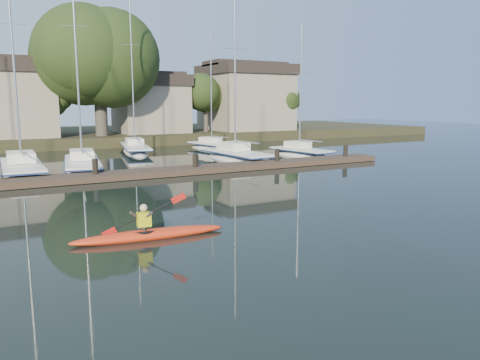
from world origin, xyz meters
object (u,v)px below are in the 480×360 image
sailboat_4 (301,158)px  sailboat_6 (136,154)px  sailboat_3 (237,163)px  kayak (149,233)px  sailboat_7 (213,151)px  dock (148,173)px  sailboat_1 (23,178)px  sailboat_2 (83,173)px

sailboat_4 → sailboat_6: (-10.89, 9.44, 0.01)m
sailboat_3 → sailboat_4: sailboat_3 is taller
kayak → sailboat_7: 28.84m
dock → sailboat_6: sailboat_6 is taller
sailboat_4 → sailboat_7: sailboat_7 is taller
sailboat_1 → sailboat_7: sailboat_1 is taller
sailboat_3 → sailboat_1: bearing=176.1°
dock → sailboat_7: (10.29, 12.83, -0.38)m
dock → sailboat_3: sailboat_3 is taller
sailboat_3 → sailboat_7: bearing=72.9°
dock → sailboat_1: size_ratio=2.24×
sailboat_2 → sailboat_4: sailboat_2 is taller
sailboat_3 → sailboat_7: sailboat_3 is taller
sailboat_3 → sailboat_2: bearing=175.1°
sailboat_2 → sailboat_7: 15.52m
kayak → sailboat_4: bearing=47.8°
sailboat_2 → sailboat_7: sailboat_2 is taller
sailboat_1 → sailboat_7: (16.70, 8.39, 0.03)m
sailboat_1 → kayak: bearing=-80.6°
sailboat_6 → sailboat_3: bearing=-51.5°
sailboat_6 → sailboat_7: sailboat_6 is taller
sailboat_4 → sailboat_7: size_ratio=0.99×
sailboat_1 → sailboat_6: sailboat_6 is taller
sailboat_1 → sailboat_2: (3.54, 0.17, 0.01)m
sailboat_3 → sailboat_4: size_ratio=1.22×
sailboat_2 → sailboat_6: (6.10, 9.15, 0.01)m
sailboat_6 → sailboat_7: 7.12m
sailboat_2 → sailboat_3: sailboat_2 is taller
kayak → sailboat_7: size_ratio=0.43×
sailboat_7 → sailboat_3: bearing=-114.3°
dock → sailboat_3: bearing=27.8°
sailboat_1 → sailboat_6: 13.41m
sailboat_7 → dock: bearing=-139.5°
sailboat_6 → sailboat_7: bearing=3.0°
sailboat_3 → sailboat_6: size_ratio=0.91×
kayak → sailboat_3: size_ratio=0.35×
dock → sailboat_2: bearing=122.0°
sailboat_2 → sailboat_3: bearing=7.1°
sailboat_7 → sailboat_2: bearing=-158.7°
dock → sailboat_4: 14.76m
kayak → sailboat_2: size_ratio=0.32×
sailboat_1 → sailboat_2: 3.54m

